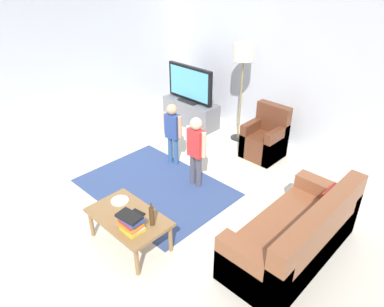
% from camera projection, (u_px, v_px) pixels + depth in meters
% --- Properties ---
extents(ground, '(7.80, 7.80, 0.00)m').
position_uv_depth(ground, '(162.00, 209.00, 4.95)').
color(ground, beige).
extents(wall_back, '(6.00, 0.12, 2.70)m').
position_uv_depth(wall_back, '(288.00, 69.00, 6.15)').
color(wall_back, silver).
rests_on(wall_back, ground).
extents(wall_left, '(0.12, 6.00, 2.70)m').
position_uv_depth(wall_left, '(41.00, 70.00, 6.08)').
color(wall_left, silver).
rests_on(wall_left, ground).
extents(area_rug, '(2.20, 1.60, 0.01)m').
position_uv_depth(area_rug, '(155.00, 187.00, 5.40)').
color(area_rug, '#33477A').
rests_on(area_rug, ground).
extents(tv_stand, '(1.20, 0.44, 0.50)m').
position_uv_depth(tv_stand, '(191.00, 113.00, 7.27)').
color(tv_stand, slate).
rests_on(tv_stand, ground).
extents(tv, '(1.10, 0.28, 0.71)m').
position_uv_depth(tv, '(190.00, 84.00, 6.95)').
color(tv, black).
rests_on(tv, tv_stand).
extents(couch, '(0.80, 1.80, 0.86)m').
position_uv_depth(couch, '(298.00, 238.00, 4.04)').
color(couch, brown).
rests_on(couch, ground).
extents(armchair, '(0.60, 0.60, 0.90)m').
position_uv_depth(armchair, '(266.00, 140.00, 6.11)').
color(armchair, brown).
rests_on(armchair, ground).
extents(floor_lamp, '(0.36, 0.36, 1.78)m').
position_uv_depth(floor_lamp, '(244.00, 57.00, 6.05)').
color(floor_lamp, '#262626').
rests_on(floor_lamp, ground).
extents(child_near_tv, '(0.35, 0.17, 1.06)m').
position_uv_depth(child_near_tv, '(172.00, 129.00, 5.72)').
color(child_near_tv, '#33598C').
rests_on(child_near_tv, ground).
extents(child_center, '(0.37, 0.18, 1.11)m').
position_uv_depth(child_center, '(196.00, 146.00, 5.15)').
color(child_center, '#4C4C59').
rests_on(child_center, ground).
extents(coffee_table, '(1.00, 0.60, 0.42)m').
position_uv_depth(coffee_table, '(129.00, 219.00, 4.21)').
color(coffee_table, olive).
rests_on(coffee_table, ground).
extents(book_stack, '(0.30, 0.23, 0.21)m').
position_uv_depth(book_stack, '(131.00, 223.00, 3.92)').
color(book_stack, yellow).
rests_on(book_stack, coffee_table).
extents(bottle, '(0.06, 0.06, 0.30)m').
position_uv_depth(bottle, '(152.00, 216.00, 3.99)').
color(bottle, '#4C3319').
rests_on(bottle, coffee_table).
extents(tv_remote, '(0.18, 0.07, 0.02)m').
position_uv_depth(tv_remote, '(139.00, 212.00, 4.22)').
color(tv_remote, black).
rests_on(tv_remote, coffee_table).
extents(plate, '(0.22, 0.22, 0.02)m').
position_uv_depth(plate, '(120.00, 201.00, 4.42)').
color(plate, white).
rests_on(plate, coffee_table).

